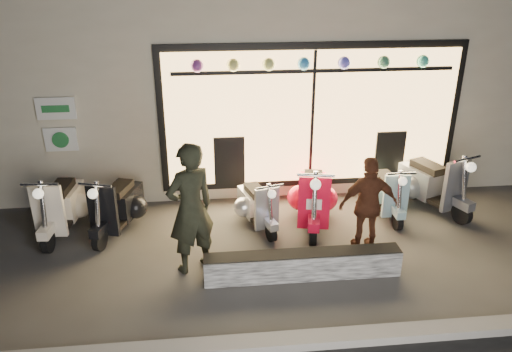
{
  "coord_description": "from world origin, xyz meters",
  "views": [
    {
      "loc": [
        -1.1,
        -6.49,
        4.16
      ],
      "look_at": [
        -0.35,
        0.6,
        1.05
      ],
      "focal_mm": 35.0,
      "sensor_mm": 36.0,
      "label": 1
    }
  ],
  "objects_px": {
    "scooter_silver": "(256,203)",
    "woman": "(368,205)",
    "graffiti_barrier": "(303,265)",
    "scooter_red": "(313,196)",
    "man": "(191,209)"
  },
  "relations": [
    {
      "from": "graffiti_barrier",
      "to": "scooter_silver",
      "type": "distance_m",
      "value": 1.74
    },
    {
      "from": "man",
      "to": "woman",
      "type": "height_order",
      "value": "man"
    },
    {
      "from": "graffiti_barrier",
      "to": "scooter_red",
      "type": "bearing_deg",
      "value": 73.6
    },
    {
      "from": "woman",
      "to": "man",
      "type": "bearing_deg",
      "value": 5.01
    },
    {
      "from": "scooter_silver",
      "to": "woman",
      "type": "distance_m",
      "value": 1.93
    },
    {
      "from": "graffiti_barrier",
      "to": "scooter_silver",
      "type": "height_order",
      "value": "scooter_silver"
    },
    {
      "from": "scooter_silver",
      "to": "scooter_red",
      "type": "distance_m",
      "value": 0.98
    },
    {
      "from": "scooter_silver",
      "to": "woman",
      "type": "relative_size",
      "value": 0.83
    },
    {
      "from": "scooter_red",
      "to": "man",
      "type": "height_order",
      "value": "man"
    },
    {
      "from": "scooter_red",
      "to": "graffiti_barrier",
      "type": "bearing_deg",
      "value": -95.32
    },
    {
      "from": "graffiti_barrier",
      "to": "woman",
      "type": "xyz_separation_m",
      "value": [
        1.11,
        0.65,
        0.56
      ]
    },
    {
      "from": "graffiti_barrier",
      "to": "woman",
      "type": "distance_m",
      "value": 1.4
    },
    {
      "from": "scooter_silver",
      "to": "scooter_red",
      "type": "xyz_separation_m",
      "value": [
        0.97,
        0.0,
        0.09
      ]
    },
    {
      "from": "scooter_silver",
      "to": "woman",
      "type": "xyz_separation_m",
      "value": [
        1.6,
        -1.01,
        0.4
      ]
    },
    {
      "from": "graffiti_barrier",
      "to": "woman",
      "type": "relative_size",
      "value": 1.82
    }
  ]
}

